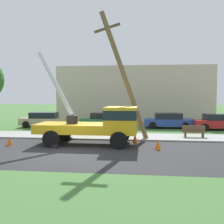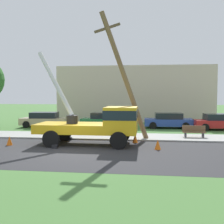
{
  "view_description": "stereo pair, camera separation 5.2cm",
  "coord_description": "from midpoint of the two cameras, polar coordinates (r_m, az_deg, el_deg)",
  "views": [
    {
      "loc": [
        4.07,
        -14.12,
        3.08
      ],
      "look_at": [
        2.09,
        2.52,
        2.02
      ],
      "focal_mm": 43.37,
      "sensor_mm": 36.0,
      "label": 1
    },
    {
      "loc": [
        4.12,
        -14.11,
        3.08
      ],
      "look_at": [
        2.09,
        2.52,
        2.02
      ],
      "focal_mm": 43.37,
      "sensor_mm": 36.0,
      "label": 2
    }
  ],
  "objects": [
    {
      "name": "ground_plane",
      "position": [
        26.61,
        -1.95,
        -3.02
      ],
      "size": [
        120.0,
        120.0,
        0.0
      ],
      "primitive_type": "plane",
      "color": "#477538"
    },
    {
      "name": "road_asphalt",
      "position": [
        15.02,
        -9.12,
        -8.24
      ],
      "size": [
        80.0,
        7.65,
        0.01
      ],
      "primitive_type": "cube",
      "color": "#2B2B2D",
      "rests_on": "ground"
    },
    {
      "name": "sidewalk_strip",
      "position": [
        20.13,
        -4.88,
        -5.04
      ],
      "size": [
        80.0,
        3.07,
        0.1
      ],
      "primitive_type": "cube",
      "color": "#9E9E99",
      "rests_on": "ground"
    },
    {
      "name": "utility_truck",
      "position": [
        16.65,
        -2.39,
        -2.14
      ],
      "size": [
        6.76,
        3.2,
        5.98
      ],
      "color": "gold",
      "rests_on": "ground"
    },
    {
      "name": "leaning_utility_pole",
      "position": [
        18.17,
        2.66,
        7.67
      ],
      "size": [
        3.63,
        1.68,
        8.53
      ],
      "color": "brown",
      "rests_on": "ground"
    },
    {
      "name": "traffic_cone_ahead",
      "position": [
        15.58,
        9.72,
        -6.78
      ],
      "size": [
        0.36,
        0.36,
        0.56
      ],
      "primitive_type": "cone",
      "color": "orange",
      "rests_on": "ground"
    },
    {
      "name": "traffic_cone_behind",
      "position": [
        17.76,
        -20.73,
        -5.68
      ],
      "size": [
        0.36,
        0.36,
        0.56
      ],
      "primitive_type": "cone",
      "color": "orange",
      "rests_on": "ground"
    },
    {
      "name": "traffic_cone_curbside",
      "position": [
        17.54,
        4.99,
        -5.57
      ],
      "size": [
        0.36,
        0.36,
        0.56
      ],
      "primitive_type": "cone",
      "color": "orange",
      "rests_on": "ground"
    },
    {
      "name": "parked_sedan_tan",
      "position": [
        26.73,
        -14.0,
        -1.56
      ],
      "size": [
        4.52,
        2.22,
        1.42
      ],
      "color": "tan",
      "rests_on": "ground"
    },
    {
      "name": "parked_sedan_green",
      "position": [
        25.35,
        -1.4,
        -1.73
      ],
      "size": [
        4.45,
        2.11,
        1.42
      ],
      "color": "#1E6638",
      "rests_on": "ground"
    },
    {
      "name": "parked_sedan_blue",
      "position": [
        25.59,
        11.86,
        -1.76
      ],
      "size": [
        4.43,
        2.06,
        1.42
      ],
      "color": "#263F99",
      "rests_on": "ground"
    },
    {
      "name": "parked_sedan_red",
      "position": [
        25.61,
        21.71,
        -1.93
      ],
      "size": [
        4.52,
        2.23,
        1.42
      ],
      "color": "#B21E1E",
      "rests_on": "ground"
    },
    {
      "name": "park_bench",
      "position": [
        20.03,
        16.97,
        -4.04
      ],
      "size": [
        1.6,
        0.45,
        0.9
      ],
      "color": "brown",
      "rests_on": "ground"
    },
    {
      "name": "lowrise_building_backdrop",
      "position": [
        33.52,
        4.92,
        3.82
      ],
      "size": [
        18.0,
        6.0,
        6.4
      ],
      "primitive_type": "cube",
      "color": "beige",
      "rests_on": "ground"
    }
  ]
}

